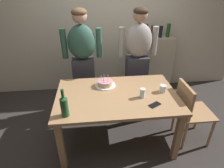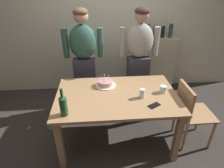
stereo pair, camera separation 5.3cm
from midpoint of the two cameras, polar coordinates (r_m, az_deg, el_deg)
The scene contains 12 objects.
ground_plane at distance 2.82m, azimuth 1.81°, elevation -16.00°, with size 10.00×10.00×0.00m, color #332D2B.
back_wall at distance 3.60m, azimuth -0.67°, elevation 18.01°, with size 5.20×0.10×2.60m, color beige.
dining_table at distance 2.40m, azimuth 2.05°, elevation -5.15°, with size 1.50×0.96×0.74m.
birthday_cake at distance 2.52m, azimuth -1.40°, elevation 0.19°, with size 0.27×0.27×0.15m.
water_glass_near at distance 2.46m, azimuth 15.75°, elevation -1.51°, with size 0.08×0.08×0.09m, color silver.
water_glass_far at distance 2.29m, azimuth 9.76°, elevation -2.83°, with size 0.06×0.06×0.12m, color silver.
wine_bottle at distance 2.01m, azimuth -13.72°, elevation -6.17°, with size 0.08×0.08×0.32m.
cell_phone at distance 2.21m, azimuth 13.31°, elevation -6.31°, with size 0.14×0.07×0.01m, color black.
person_man_bearded at distance 2.99m, azimuth -7.86°, elevation 6.80°, with size 0.61×0.27×1.66m.
person_woman_cardigan at distance 3.06m, azimuth 8.51°, elevation 7.28°, with size 0.61×0.27×1.66m.
dining_chair at distance 2.67m, azimuth 22.96°, elevation -7.27°, with size 0.42×0.42×0.87m.
shelf_cabinet at distance 3.76m, azimuth 12.24°, elevation 5.82°, with size 0.82×0.30×1.31m.
Camera 2 is at (-0.22, -1.97, 2.00)m, focal length 30.32 mm.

